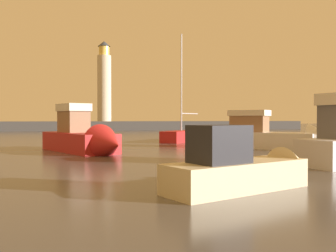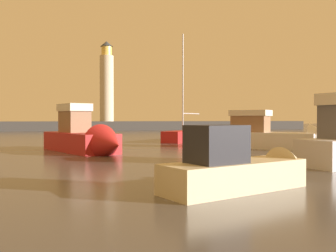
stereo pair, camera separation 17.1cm
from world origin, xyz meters
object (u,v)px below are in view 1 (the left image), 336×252
Objects in this scene: lighthouse at (104,83)px; sailboat_moored at (184,135)px; motorboat_5 at (86,138)px; motorboat_6 at (280,137)px; motorboat_4 at (251,168)px.

lighthouse is 1.49× the size of sailboat_moored.
motorboat_5 is 0.88× the size of sailboat_moored.
lighthouse is at bearing 83.52° from motorboat_5.
motorboat_5 is 1.10× the size of motorboat_6.
sailboat_moored is (5.10, 23.31, -0.05)m from motorboat_4.
motorboat_6 is (8.98, 13.11, 0.22)m from motorboat_4.
lighthouse is 46.97m from motorboat_5.
lighthouse is 2.50× the size of motorboat_4.
motorboat_4 is 0.59× the size of sailboat_moored.
motorboat_5 is at bearing -96.48° from lighthouse.
lighthouse is 37.47m from sailboat_moored.
motorboat_6 is at bearing -80.13° from lighthouse.
motorboat_5 is (-4.35, 13.63, 0.28)m from motorboat_4.
motorboat_6 is (8.10, -46.55, -7.81)m from lighthouse.
sailboat_moored is at bearing 110.80° from motorboat_6.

